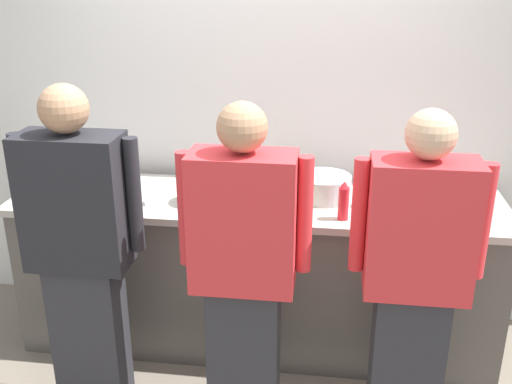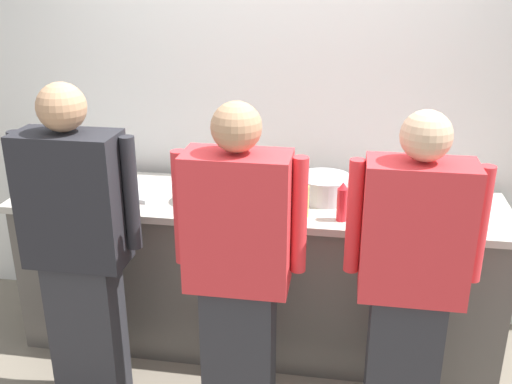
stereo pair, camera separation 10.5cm
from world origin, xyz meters
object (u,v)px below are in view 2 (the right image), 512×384
object	(u,v)px
sheet_tray	(129,189)
ramekin_green_sauce	(96,178)
plate_stack_front	(419,194)
mixing_bowl_steel	(324,188)
chef_center	(238,270)
deli_cup	(251,180)
chef_near_left	(79,247)
squeeze_bottle_primary	(271,192)
ramekin_red_sauce	(364,204)
squeeze_bottle_spare	(303,199)
chef_far_right	(411,280)
squeeze_bottle_secondary	(342,202)
plate_stack_rear	(197,193)

from	to	relation	value
sheet_tray	ramekin_green_sauce	distance (m)	0.30
plate_stack_front	mixing_bowl_steel	world-z (taller)	mixing_bowl_steel
chef_center	deli_cup	distance (m)	0.94
chef_near_left	squeeze_bottle_primary	world-z (taller)	chef_near_left
plate_stack_front	deli_cup	distance (m)	0.97
ramekin_red_sauce	chef_center	bearing A→B (deg)	-128.91
chef_center	ramekin_green_sauce	size ratio (longest dim) A/B	18.17
plate_stack_front	squeeze_bottle_spare	world-z (taller)	squeeze_bottle_spare
chef_near_left	mixing_bowl_steel	distance (m)	1.36
chef_near_left	ramekin_green_sauce	bearing A→B (deg)	107.94
chef_far_right	sheet_tray	xyz separation A→B (m)	(-1.57, 0.67, 0.08)
ramekin_red_sauce	plate_stack_front	bearing A→B (deg)	30.68
chef_center	squeeze_bottle_primary	size ratio (longest dim) A/B	8.81
chef_center	squeeze_bottle_secondary	distance (m)	0.70
deli_cup	chef_center	bearing A→B (deg)	-83.69
squeeze_bottle_secondary	chef_far_right	bearing A→B (deg)	-54.19
chef_far_right	squeeze_bottle_primary	size ratio (longest dim) A/B	8.70
squeeze_bottle_spare	ramekin_red_sauce	bearing A→B (deg)	27.60
plate_stack_rear	squeeze_bottle_primary	size ratio (longest dim) A/B	1.11
plate_stack_rear	sheet_tray	distance (m)	0.45
chef_far_right	plate_stack_front	size ratio (longest dim) A/B	8.47
plate_stack_front	squeeze_bottle_primary	xyz separation A→B (m)	(-0.81, -0.26, 0.06)
plate_stack_front	ramekin_green_sauce	size ratio (longest dim) A/B	2.12
squeeze_bottle_spare	ramekin_green_sauce	xyz separation A→B (m)	(-1.31, 0.34, -0.08)
chef_far_right	mixing_bowl_steel	size ratio (longest dim) A/B	5.29
plate_stack_rear	squeeze_bottle_spare	size ratio (longest dim) A/B	1.02
squeeze_bottle_secondary	ramekin_green_sauce	bearing A→B (deg)	166.71
sheet_tray	deli_cup	bearing A→B (deg)	15.57
chef_far_right	deli_cup	distance (m)	1.24
chef_far_right	squeeze_bottle_primary	world-z (taller)	chef_far_right
chef_center	plate_stack_front	distance (m)	1.24
chef_far_right	mixing_bowl_steel	xyz separation A→B (m)	(-0.43, 0.73, 0.14)
deli_cup	chef_near_left	bearing A→B (deg)	-128.68
chef_center	mixing_bowl_steel	xyz separation A→B (m)	(0.34, 0.80, 0.12)
plate_stack_front	deli_cup	bearing A→B (deg)	177.04
mixing_bowl_steel	squeeze_bottle_spare	distance (m)	0.28
chef_far_right	squeeze_bottle_primary	bearing A→B (deg)	141.60
chef_far_right	ramekin_red_sauce	bearing A→B (deg)	108.19
chef_near_left	squeeze_bottle_secondary	world-z (taller)	chef_near_left
plate_stack_rear	squeeze_bottle_secondary	bearing A→B (deg)	-9.09
chef_center	ramekin_red_sauce	size ratio (longest dim) A/B	16.17
plate_stack_front	ramekin_red_sauce	bearing A→B (deg)	-149.32
chef_near_left	mixing_bowl_steel	world-z (taller)	chef_near_left
chef_far_right	plate_stack_front	bearing A→B (deg)	83.19
plate_stack_front	chef_center	bearing A→B (deg)	-134.68
sheet_tray	plate_stack_rear	bearing A→B (deg)	-12.41
chef_far_right	plate_stack_front	world-z (taller)	chef_far_right
plate_stack_rear	ramekin_red_sauce	world-z (taller)	plate_stack_rear
squeeze_bottle_secondary	ramekin_red_sauce	xyz separation A→B (m)	(0.12, 0.19, -0.08)
plate_stack_front	chef_near_left	bearing A→B (deg)	-153.84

